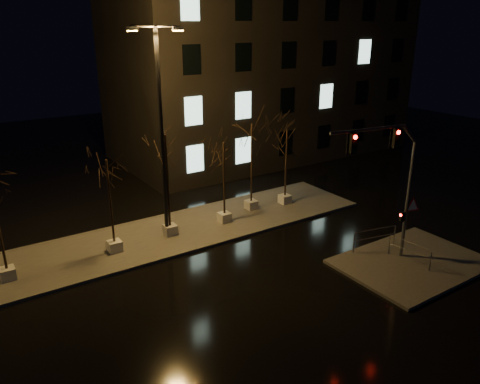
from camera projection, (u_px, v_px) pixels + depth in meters
ground at (244, 277)px, 21.57m from camera, size 90.00×90.00×0.00m
median at (184, 230)px, 26.24m from camera, size 22.00×5.00×0.15m
sidewalk_corner at (412, 263)px, 22.69m from camera, size 7.00×5.00×0.15m
building at (262, 66)px, 40.38m from camera, size 25.00×12.00×15.00m
tree_1 at (108, 181)px, 22.41m from camera, size 1.80×1.80×4.93m
tree_2 at (166, 158)px, 24.06m from camera, size 1.80×1.80×5.73m
tree_3 at (224, 161)px, 25.92m from camera, size 1.80×1.80×4.85m
tree_4 at (252, 144)px, 27.63m from camera, size 1.80×1.80×5.49m
tree_5 at (287, 147)px, 28.71m from camera, size 1.80×1.80×4.91m
traffic_signal_mast at (393, 174)px, 21.35m from camera, size 5.38×1.07×6.66m
streetlight_main at (161, 122)px, 23.31m from camera, size 2.68×0.92×10.79m
guard_rail_a at (375, 235)px, 23.75m from camera, size 2.48×0.58×1.09m
guard_rail_b at (410, 249)px, 22.36m from camera, size 0.32×2.21×1.05m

